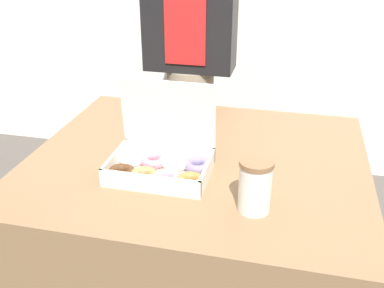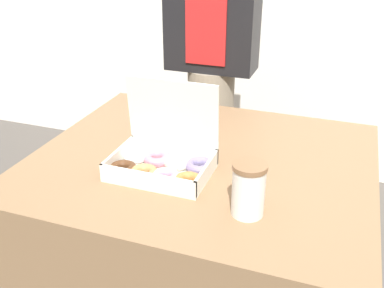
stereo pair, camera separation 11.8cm
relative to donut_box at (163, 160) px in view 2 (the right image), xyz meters
The scene contains 4 objects.
table 0.44m from the donut_box, 55.58° to the left, with size 0.99×0.85×0.76m.
donut_box is the anchor object (origin of this frame).
coffee_cup 0.30m from the donut_box, 23.80° to the right, with size 0.08×0.08×0.14m.
person_customer 0.80m from the donut_box, 97.70° to the left, with size 0.37×0.24×1.61m.
Camera 2 is at (0.37, -1.12, 1.39)m, focal length 42.00 mm.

